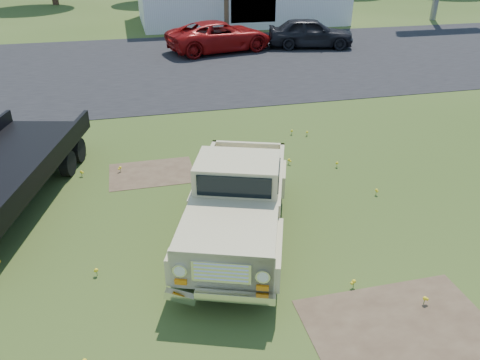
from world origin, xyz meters
name	(u,v)px	position (x,y,z in m)	size (l,w,h in m)	color
ground	(260,237)	(0.00, 0.00, 0.00)	(140.00, 140.00, 0.00)	#304616
asphalt_lot	(177,65)	(0.00, 15.00, 0.00)	(90.00, 14.00, 0.02)	black
dirt_patch_a	(401,328)	(1.50, -3.00, 0.00)	(3.00, 2.00, 0.01)	#4C3A29
dirt_patch_b	(152,173)	(-2.00, 3.50, 0.00)	(2.20, 1.60, 0.01)	#4C3A29
vintage_pickup_truck	(238,200)	(-0.46, 0.11, 0.90)	(1.92, 4.94, 1.79)	tan
red_pickup	(220,36)	(2.65, 17.38, 0.79)	(2.61, 5.65, 1.57)	maroon
dark_sedan	(310,33)	(7.69, 17.15, 0.80)	(1.88, 4.67, 1.59)	black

